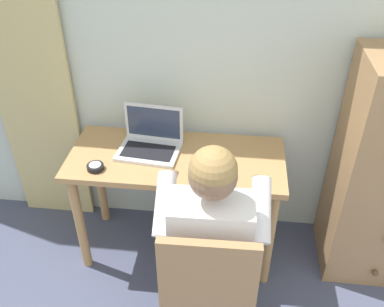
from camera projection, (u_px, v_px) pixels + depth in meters
name	position (u px, v px, depth m)	size (l,w,h in m)	color
wall_back	(246.00, 46.00, 2.30)	(4.80, 0.05, 2.50)	silver
curtain_panel	(29.00, 72.00, 2.47)	(0.48, 0.03, 2.13)	#CCB77A
desk	(177.00, 173.00, 2.44)	(1.20, 0.52, 0.72)	tan
chair	(208.00, 283.00, 1.96)	(0.43, 0.41, 0.88)	brown
person_seated	(212.00, 227.00, 2.01)	(0.54, 0.59, 1.19)	#33384C
laptop	(150.00, 141.00, 2.41)	(0.36, 0.28, 0.24)	silver
computer_mouse	(207.00, 158.00, 2.33)	(0.06, 0.10, 0.03)	black
desk_clock	(95.00, 167.00, 2.27)	(0.09, 0.09, 0.03)	black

